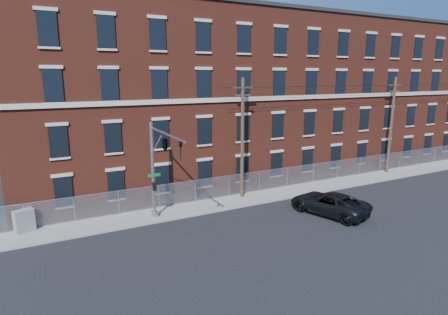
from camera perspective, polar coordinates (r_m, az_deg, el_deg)
name	(u,v)px	position (r m, az deg, el deg)	size (l,w,h in m)	color
ground	(257,225)	(26.33, 5.10, -10.39)	(140.00, 140.00, 0.00)	black
sidewalk	(335,184)	(37.14, 16.76, -3.91)	(65.00, 3.00, 0.12)	gray
mill_building	(282,95)	(42.59, 9.04, 9.58)	(55.30, 14.32, 16.30)	#5F2618
chain_link_fence	(326,171)	(37.79, 15.50, -1.98)	(59.06, 0.06, 1.85)	#A5A8AD
traffic_signal_mast	(162,152)	(24.18, -9.60, 0.80)	(0.90, 6.75, 7.00)	#9EA0A5
utility_pole_near	(242,136)	(30.48, 2.86, 3.28)	(1.80, 0.28, 10.00)	#443122
utility_pole_mid	(391,124)	(42.38, 24.52, 4.78)	(1.80, 0.28, 10.00)	#443122
overhead_wires	(395,87)	(42.11, 24.99, 9.88)	(40.00, 0.62, 0.62)	black
pickup_truck	(329,203)	(29.09, 15.94, -6.83)	(2.75, 5.96, 1.66)	black
utility_cabinet	(24,221)	(27.97, -28.58, -8.60)	(1.21, 0.61, 1.52)	slate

